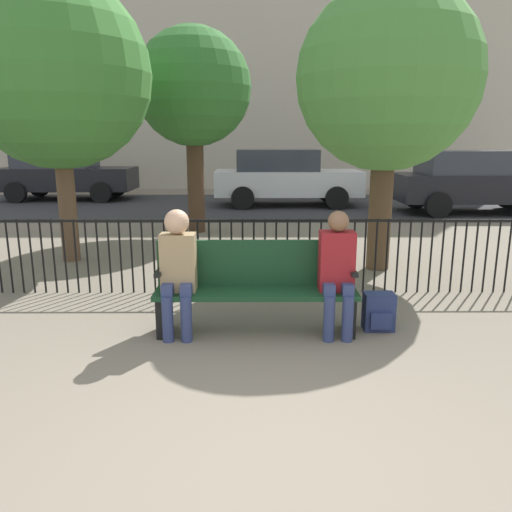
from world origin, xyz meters
TOP-DOWN VIEW (x-y plane):
  - ground_plane at (0.00, 0.00)m, footprint 80.00×80.00m
  - park_bench at (0.00, 2.29)m, footprint 2.01×0.45m
  - seated_person_0 at (-0.76, 2.17)m, footprint 0.34×0.39m
  - seated_person_1 at (0.79, 2.17)m, footprint 0.34×0.39m
  - backpack at (1.26, 2.29)m, footprint 0.31×0.24m
  - fence_railing at (-0.02, 3.57)m, footprint 9.01×0.03m
  - tree_0 at (-1.22, 7.90)m, footprint 2.33×2.33m
  - tree_1 at (1.86, 4.79)m, footprint 2.58×2.58m
  - tree_2 at (-2.97, 5.32)m, footprint 2.83×2.83m
  - street_surface at (0.00, 12.00)m, footprint 24.00×6.00m
  - parked_car_0 at (-6.07, 13.59)m, footprint 4.20×1.94m
  - parked_car_1 at (5.77, 10.59)m, footprint 4.20×1.94m
  - parked_car_2 at (0.90, 12.10)m, footprint 4.20×1.94m
  - building_facade at (0.00, 20.00)m, footprint 20.00×6.00m

SIDE VIEW (x-z plane):
  - ground_plane at x=0.00m, z-range 0.00..0.00m
  - street_surface at x=0.00m, z-range 0.00..0.01m
  - backpack at x=1.26m, z-range 0.00..0.38m
  - park_bench at x=0.00m, z-range 0.04..0.96m
  - fence_railing at x=-0.02m, z-range 0.08..1.03m
  - seated_person_1 at x=0.79m, z-range 0.07..1.32m
  - seated_person_0 at x=-0.76m, z-range 0.09..1.35m
  - parked_car_0 at x=-6.07m, z-range 0.03..1.65m
  - parked_car_1 at x=5.77m, z-range 0.03..1.65m
  - parked_car_2 at x=0.90m, z-range 0.03..1.65m
  - tree_1 at x=1.86m, z-range 0.71..4.74m
  - tree_2 at x=-2.97m, z-range 0.71..5.00m
  - tree_0 at x=-1.22m, z-range 0.84..4.93m
  - building_facade at x=0.00m, z-range 0.00..12.09m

